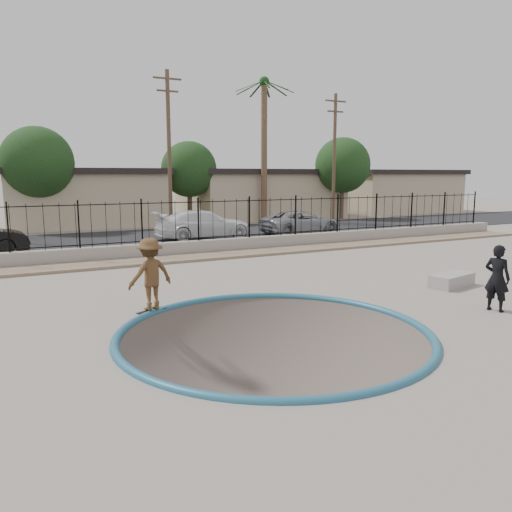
{
  "coord_description": "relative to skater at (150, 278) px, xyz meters",
  "views": [
    {
      "loc": [
        -5.21,
        -10.28,
        3.49
      ],
      "look_at": [
        1.09,
        2.0,
        1.22
      ],
      "focal_mm": 35.0,
      "sensor_mm": 36.0,
      "label": 1
    }
  ],
  "objects": [
    {
      "name": "ground",
      "position": [
        1.97,
        10.13,
        -2.01
      ],
      "size": [
        120.0,
        120.0,
        2.2
      ],
      "primitive_type": "cube",
      "color": "gray",
      "rests_on": "ground"
    },
    {
      "name": "bowl_pit",
      "position": [
        1.97,
        -2.87,
        -0.91
      ],
      "size": [
        6.84,
        6.84,
        1.8
      ],
      "primitive_type": null,
      "color": "brown",
      "rests_on": "ground"
    },
    {
      "name": "coping_ring",
      "position": [
        1.97,
        -2.87,
        -0.91
      ],
      "size": [
        7.04,
        7.04,
        0.2
      ],
      "primitive_type": "torus",
      "color": "#245E77",
      "rests_on": "ground"
    },
    {
      "name": "rock_strip",
      "position": [
        1.97,
        7.33,
        -0.86
      ],
      "size": [
        42.0,
        1.6,
        0.11
      ],
      "primitive_type": "cube",
      "color": "#9A8365",
      "rests_on": "ground"
    },
    {
      "name": "retaining_wall",
      "position": [
        1.97,
        8.43,
        -0.61
      ],
      "size": [
        42.0,
        0.45,
        0.6
      ],
      "primitive_type": "cube",
      "color": "gray",
      "rests_on": "ground"
    },
    {
      "name": "fence",
      "position": [
        1.97,
        8.43,
        0.59
      ],
      "size": [
        40.0,
        0.04,
        1.8
      ],
      "color": "black",
      "rests_on": "retaining_wall"
    },
    {
      "name": "street",
      "position": [
        1.97,
        15.13,
        -0.89
      ],
      "size": [
        90.0,
        8.0,
        0.04
      ],
      "primitive_type": "cube",
      "color": "black",
      "rests_on": "ground"
    },
    {
      "name": "house_center",
      "position": [
        1.97,
        24.63,
        1.06
      ],
      "size": [
        10.6,
        8.6,
        3.9
      ],
      "color": "tan",
      "rests_on": "ground"
    },
    {
      "name": "house_east",
      "position": [
        15.97,
        24.63,
        1.06
      ],
      "size": [
        12.6,
        8.6,
        3.9
      ],
      "color": "tan",
      "rests_on": "ground"
    },
    {
      "name": "house_east_far",
      "position": [
        29.97,
        24.63,
        1.06
      ],
      "size": [
        11.6,
        8.6,
        3.9
      ],
      "color": "tan",
      "rests_on": "ground"
    },
    {
      "name": "palm_right",
      "position": [
        13.97,
        20.13,
        6.42
      ],
      "size": [
        2.3,
        2.3,
        10.3
      ],
      "color": "brown",
      "rests_on": "ground"
    },
    {
      "name": "utility_pole_mid",
      "position": [
        5.97,
        17.13,
        4.04
      ],
      "size": [
        1.7,
        0.24,
        9.5
      ],
      "color": "#473323",
      "rests_on": "ground"
    },
    {
      "name": "utility_pole_right",
      "position": [
        17.97,
        17.13,
        3.79
      ],
      "size": [
        1.7,
        0.24,
        9.0
      ],
      "color": "#473323",
      "rests_on": "ground"
    },
    {
      "name": "street_tree_left",
      "position": [
        -1.03,
        21.13,
        3.28
      ],
      "size": [
        4.32,
        4.32,
        6.36
      ],
      "color": "#473323",
      "rests_on": "ground"
    },
    {
      "name": "street_tree_mid",
      "position": [
        8.97,
        22.13,
        2.93
      ],
      "size": [
        3.96,
        3.96,
        5.83
      ],
      "color": "#473323",
      "rests_on": "ground"
    },
    {
      "name": "street_tree_right",
      "position": [
        20.97,
        20.13,
        3.28
      ],
      "size": [
        4.32,
        4.32,
        6.36
      ],
      "color": "#473323",
      "rests_on": "ground"
    },
    {
      "name": "skater",
      "position": [
        0.0,
        0.0,
        0.0
      ],
      "size": [
        1.3,
        0.93,
        1.82
      ],
      "primitive_type": "imported",
      "rotation": [
        0.0,
        0.0,
        3.38
      ],
      "color": "brown",
      "rests_on": "ground"
    },
    {
      "name": "skateboard",
      "position": [
        0.0,
        -0.0,
        -0.85
      ],
      "size": [
        0.85,
        0.54,
        0.07
      ],
      "rotation": [
        0.0,
        0.0,
        0.43
      ],
      "color": "black",
      "rests_on": "ground"
    },
    {
      "name": "videographer",
      "position": [
        7.96,
        -3.85,
        -0.05
      ],
      "size": [
        0.57,
        0.72,
        1.73
      ],
      "primitive_type": "imported",
      "rotation": [
        0.0,
        0.0,
        1.85
      ],
      "color": "black",
      "rests_on": "ground"
    },
    {
      "name": "concrete_ledge",
      "position": [
        9.23,
        -1.33,
        -0.71
      ],
      "size": [
        1.71,
        1.02,
        0.4
      ],
      "primitive_type": "cube",
      "rotation": [
        0.0,
        0.0,
        0.21
      ],
      "color": "gray",
      "rests_on": "ground"
    },
    {
      "name": "car_c",
      "position": [
        6.56,
        13.13,
        -0.11
      ],
      "size": [
        5.35,
        2.27,
        1.54
      ],
      "primitive_type": "imported",
      "rotation": [
        0.0,
        0.0,
        1.55
      ],
      "color": "white",
      "rests_on": "street"
    },
    {
      "name": "car_d",
      "position": [
        12.41,
        12.59,
        -0.2
      ],
      "size": [
        5.04,
        2.61,
        1.36
      ],
      "primitive_type": "imported",
      "rotation": [
        0.0,
        0.0,
        1.65
      ],
      "color": "#919499",
      "rests_on": "street"
    }
  ]
}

